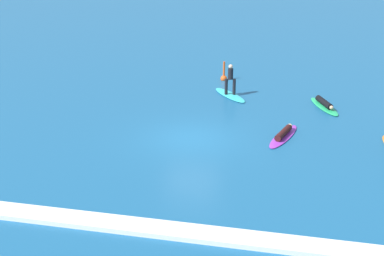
% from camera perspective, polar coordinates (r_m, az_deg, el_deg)
% --- Properties ---
extents(ground_plane, '(120.00, 120.00, 0.00)m').
position_cam_1_polar(ground_plane, '(25.62, 0.00, -1.04)').
color(ground_plane, '#195684').
rests_on(ground_plane, ground).
extents(surfer_on_teal_board, '(2.46, 2.78, 1.83)m').
position_cam_1_polar(surfer_on_teal_board, '(31.40, 3.92, 3.96)').
color(surfer_on_teal_board, '#33C6CC').
rests_on(surfer_on_teal_board, ground_plane).
extents(surfer_on_green_board, '(1.90, 3.07, 0.42)m').
position_cam_1_polar(surfer_on_green_board, '(30.39, 13.37, 2.33)').
color(surfer_on_green_board, '#23B266').
rests_on(surfer_on_green_board, ground_plane).
extents(surfer_on_purple_board, '(1.52, 3.27, 0.38)m').
position_cam_1_polar(surfer_on_purple_board, '(26.04, 9.35, -0.63)').
color(surfer_on_purple_board, purple).
rests_on(surfer_on_purple_board, ground_plane).
extents(marker_buoy, '(0.40, 0.40, 1.27)m').
position_cam_1_polar(marker_buoy, '(34.41, 3.28, 5.23)').
color(marker_buoy, '#E55119').
rests_on(marker_buoy, ground_plane).
extents(wave_crest, '(19.90, 0.90, 0.18)m').
position_cam_1_polar(wave_crest, '(18.66, -5.37, -10.03)').
color(wave_crest, white).
rests_on(wave_crest, ground_plane).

